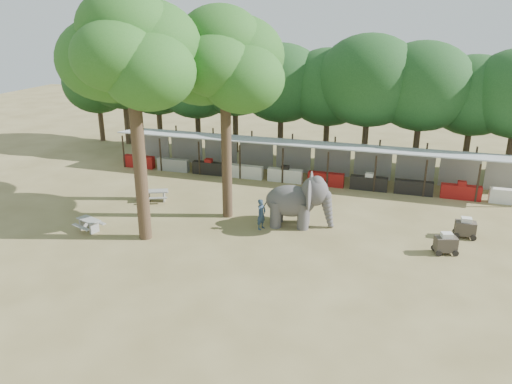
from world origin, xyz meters
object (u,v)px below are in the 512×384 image
(yard_tree_left, at_px, (131,63))
(picnic_table_near, at_px, (89,223))
(cart_front, at_px, (446,243))
(yard_tree_center, at_px, (130,52))
(handler, at_px, (261,214))
(cart_back, at_px, (465,228))
(picnic_table_far, at_px, (156,194))
(yard_tree_back, at_px, (223,61))
(elephant, at_px, (299,201))

(yard_tree_left, xyz_separation_m, picnic_table_near, (-0.13, -5.31, -7.76))
(cart_front, bearing_deg, yard_tree_center, 171.68)
(handler, bearing_deg, yard_tree_left, 94.75)
(cart_front, bearing_deg, handler, 161.11)
(handler, height_order, picnic_table_near, handler)
(picnic_table_near, bearing_deg, cart_back, 35.98)
(picnic_table_far, xyz_separation_m, cart_back, (17.60, 0.05, 0.08))
(yard_tree_back, distance_m, picnic_table_far, 9.46)
(picnic_table_near, xyz_separation_m, cart_back, (18.88, 5.07, 0.10))
(cart_front, bearing_deg, elephant, 152.99)
(handler, height_order, picnic_table_far, handler)
(yard_tree_left, xyz_separation_m, cart_front, (17.72, -2.48, -7.67))
(picnic_table_near, bearing_deg, elephant, 42.04)
(elephant, bearing_deg, handler, -156.95)
(cart_back, bearing_deg, picnic_table_far, 178.81)
(yard_tree_left, height_order, picnic_table_near, yard_tree_left)
(yard_tree_center, height_order, yard_tree_back, yard_tree_center)
(yard_tree_left, height_order, cart_back, yard_tree_left)
(yard_tree_center, xyz_separation_m, yard_tree_back, (3.00, 4.00, -0.67))
(yard_tree_center, relative_size, elephant, 3.16)
(yard_tree_back, xyz_separation_m, cart_back, (12.75, 0.76, -8.01))
(yard_tree_center, xyz_separation_m, picnic_table_near, (-3.13, -0.31, -8.77))
(yard_tree_back, relative_size, picnic_table_far, 6.46)
(handler, bearing_deg, cart_front, -70.66)
(yard_tree_back, relative_size, cart_front, 8.97)
(picnic_table_far, bearing_deg, picnic_table_near, -127.13)
(handler, bearing_deg, yard_tree_back, 81.75)
(yard_tree_left, distance_m, cart_front, 19.46)
(handler, distance_m, picnic_table_near, 9.12)
(yard_tree_left, relative_size, picnic_table_far, 6.27)
(yard_tree_center, distance_m, cart_back, 18.60)
(yard_tree_left, bearing_deg, handler, -15.45)
(cart_back, bearing_deg, handler, -169.76)
(elephant, relative_size, handler, 2.29)
(yard_tree_left, bearing_deg, yard_tree_center, -59.04)
(yard_tree_back, height_order, handler, yard_tree_back)
(yard_tree_left, distance_m, yard_tree_center, 5.92)
(elephant, relative_size, picnic_table_near, 2.28)
(yard_tree_back, distance_m, picnic_table_near, 11.04)
(elephant, distance_m, handler, 2.14)
(picnic_table_far, bearing_deg, yard_tree_center, -91.36)
(elephant, xyz_separation_m, picnic_table_near, (-10.38, -4.01, -1.00))
(elephant, bearing_deg, picnic_table_far, 166.25)
(cart_front, bearing_deg, yard_tree_left, 153.99)
(yard_tree_left, bearing_deg, elephant, -7.25)
(yard_tree_back, xyz_separation_m, picnic_table_far, (-4.85, 0.71, -8.09))
(elephant, height_order, cart_front, elephant)
(yard_tree_center, distance_m, cart_front, 17.27)
(handler, bearing_deg, yard_tree_center, 136.06)
(cart_back, bearing_deg, picnic_table_near, -166.32)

